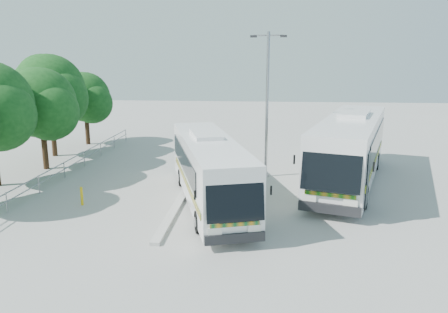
# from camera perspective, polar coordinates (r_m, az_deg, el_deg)

# --- Properties ---
(ground) EXTENTS (100.00, 100.00, 0.00)m
(ground) POSITION_cam_1_polar(r_m,az_deg,el_deg) (22.49, 0.36, -5.53)
(ground) COLOR gray
(ground) RESTS_ON ground
(kerb_divider) EXTENTS (0.40, 16.00, 0.15)m
(kerb_divider) POSITION_cam_1_polar(r_m,az_deg,el_deg) (24.64, -4.61, -3.73)
(kerb_divider) COLOR #B2B2AD
(kerb_divider) RESTS_ON ground
(railing) EXTENTS (0.06, 22.00, 1.00)m
(railing) POSITION_cam_1_polar(r_m,az_deg,el_deg) (28.58, -19.35, -0.72)
(railing) COLOR gray
(railing) RESTS_ON ground
(tree_far_c) EXTENTS (4.97, 4.69, 6.49)m
(tree_far_c) POSITION_cam_1_polar(r_m,az_deg,el_deg) (29.92, -22.72, 6.44)
(tree_far_c) COLOR #382314
(tree_far_c) RESTS_ON ground
(tree_far_d) EXTENTS (5.62, 5.30, 7.33)m
(tree_far_d) POSITION_cam_1_polar(r_m,az_deg,el_deg) (33.70, -21.71, 8.10)
(tree_far_d) COLOR #382314
(tree_far_d) RESTS_ON ground
(tree_far_e) EXTENTS (4.54, 4.28, 5.92)m
(tree_far_e) POSITION_cam_1_polar(r_m,az_deg,el_deg) (37.57, -17.60, 7.39)
(tree_far_e) COLOR #382314
(tree_far_e) RESTS_ON ground
(coach_main) EXTENTS (5.48, 11.73, 3.21)m
(coach_main) POSITION_cam_1_polar(r_m,az_deg,el_deg) (21.39, -1.94, -1.60)
(coach_main) COLOR silver
(coach_main) RESTS_ON ground
(coach_adjacent) EXTENTS (6.66, 13.77, 3.77)m
(coach_adjacent) POSITION_cam_1_polar(r_m,az_deg,el_deg) (25.82, 16.15, 1.12)
(coach_adjacent) COLOR silver
(coach_adjacent) RESTS_ON ground
(lamppost) EXTENTS (2.08, 0.35, 8.51)m
(lamppost) POSITION_cam_1_polar(r_m,az_deg,el_deg) (25.89, 5.66, 7.49)
(lamppost) COLOR gray
(lamppost) RESTS_ON ground
(bollard) EXTENTS (0.15, 0.15, 0.92)m
(bollard) POSITION_cam_1_polar(r_m,az_deg,el_deg) (22.51, -18.09, -4.94)
(bollard) COLOR gold
(bollard) RESTS_ON ground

